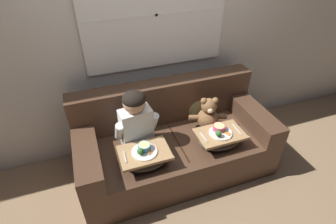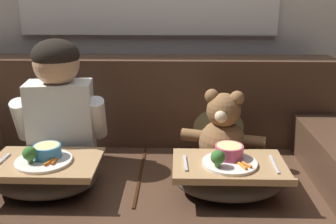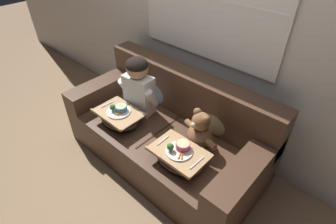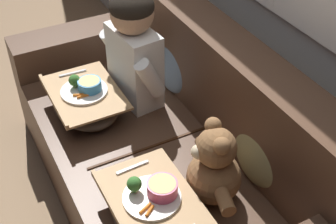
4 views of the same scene
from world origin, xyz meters
name	(u,v)px [view 1 (image 1 of 4)]	position (x,y,z in m)	size (l,w,h in m)	color
ground_plane	(175,166)	(0.00, 0.00, 0.00)	(14.00, 14.00, 0.00)	#8E7051
wall_back_with_window	(155,34)	(0.00, 0.61, 1.31)	(8.00, 0.08, 2.60)	beige
couch	(173,141)	(0.00, 0.07, 0.32)	(1.98, 0.94, 0.89)	#4C3323
throw_pillow_behind_child	(131,116)	(-0.38, 0.28, 0.60)	(0.36, 0.18, 0.38)	slate
throw_pillow_behind_teddy	(199,103)	(0.38, 0.28, 0.60)	(0.34, 0.16, 0.35)	#898456
child_figure	(135,117)	(-0.38, 0.06, 0.75)	(0.44, 0.23, 0.60)	white
teddy_bear	(208,115)	(0.38, 0.05, 0.58)	(0.40, 0.29, 0.37)	brown
lap_tray_child	(145,157)	(-0.38, -0.22, 0.50)	(0.46, 0.33, 0.21)	#473D33
lap_tray_teddy	(220,138)	(0.38, -0.22, 0.50)	(0.47, 0.32, 0.21)	#473D33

